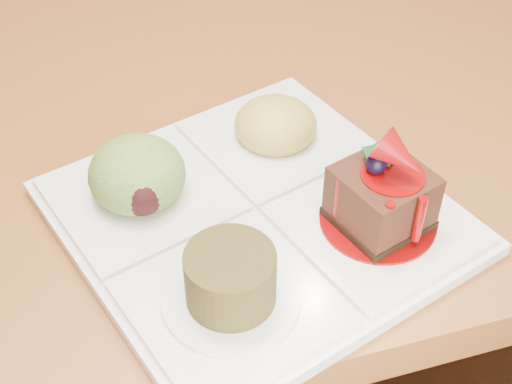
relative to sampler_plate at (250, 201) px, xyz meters
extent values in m
plane|color=#4F3016|center=(0.17, 0.75, -0.77)|extent=(6.00, 6.00, 0.00)
cylinder|color=black|center=(0.61, 0.54, -0.54)|extent=(0.04, 0.04, 0.46)
cylinder|color=black|center=(0.90, 1.00, -0.54)|extent=(0.04, 0.04, 0.46)
cylinder|color=black|center=(0.52, 0.92, -0.54)|extent=(0.04, 0.04, 0.46)
cube|color=white|center=(0.00, 0.00, -0.02)|extent=(0.37, 0.37, 0.01)
cube|color=white|center=(0.09, -0.05, -0.01)|extent=(0.17, 0.17, 0.01)
cube|color=white|center=(-0.04, -0.09, -0.01)|extent=(0.17, 0.17, 0.01)
cube|color=white|center=(-0.09, 0.04, -0.01)|extent=(0.17, 0.17, 0.01)
cube|color=white|center=(0.05, 0.09, -0.01)|extent=(0.17, 0.17, 0.01)
cylinder|color=#700405|center=(0.09, -0.05, 0.00)|extent=(0.09, 0.09, 0.00)
cube|color=black|center=(0.09, -0.05, 0.00)|extent=(0.09, 0.09, 0.01)
cube|color=#3A1610|center=(0.09, -0.05, 0.03)|extent=(0.08, 0.08, 0.04)
cylinder|color=#700405|center=(0.09, -0.05, 0.05)|extent=(0.05, 0.05, 0.00)
sphere|color=black|center=(0.09, -0.04, 0.06)|extent=(0.02, 0.02, 0.02)
cone|color=maroon|center=(0.10, -0.06, 0.07)|extent=(0.05, 0.05, 0.04)
cube|color=#10401A|center=(0.10, -0.04, 0.05)|extent=(0.02, 0.02, 0.01)
cube|color=#10401A|center=(0.09, -0.03, 0.05)|extent=(0.01, 0.02, 0.01)
cylinder|color=#700405|center=(0.08, -0.08, 0.03)|extent=(0.01, 0.01, 0.05)
cylinder|color=#700405|center=(0.11, -0.08, 0.03)|extent=(0.01, 0.01, 0.04)
cylinder|color=#700405|center=(0.06, -0.04, 0.03)|extent=(0.01, 0.01, 0.04)
cylinder|color=white|center=(-0.04, -0.09, 0.00)|extent=(0.10, 0.10, 0.00)
cylinder|color=#472D14|center=(-0.04, -0.09, 0.02)|extent=(0.07, 0.07, 0.04)
cylinder|color=#3F290D|center=(-0.04, -0.09, 0.04)|extent=(0.05, 0.05, 0.00)
ellipsoid|color=olive|center=(-0.09, 0.04, 0.02)|extent=(0.08, 0.08, 0.06)
ellipsoid|color=black|center=(-0.09, 0.01, 0.02)|extent=(0.04, 0.03, 0.04)
ellipsoid|color=gold|center=(0.05, 0.09, 0.01)|extent=(0.08, 0.08, 0.05)
cube|color=#DF4010|center=(0.07, 0.09, 0.01)|extent=(0.02, 0.02, 0.02)
cube|color=#517F1B|center=(0.05, 0.10, 0.01)|extent=(0.02, 0.02, 0.02)
cube|color=#DF4010|center=(0.04, 0.09, 0.01)|extent=(0.02, 0.02, 0.02)
cube|color=#517F1B|center=(0.03, 0.08, 0.01)|extent=(0.02, 0.02, 0.02)
cube|color=#DF4010|center=(0.05, 0.07, 0.01)|extent=(0.02, 0.02, 0.02)
cube|color=#517F1B|center=(0.06, 0.08, 0.01)|extent=(0.02, 0.02, 0.02)
camera|label=1|loc=(-0.12, -0.42, 0.40)|focal=50.00mm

